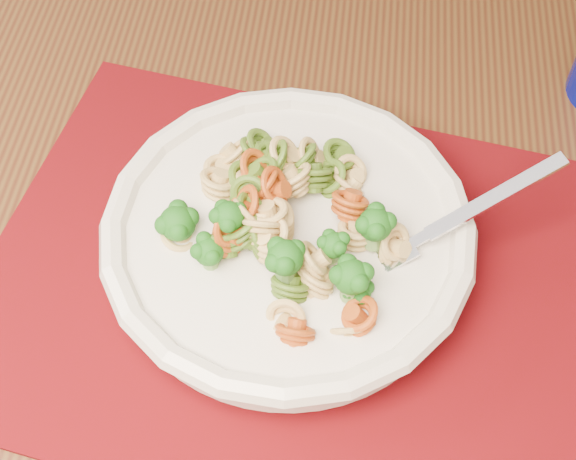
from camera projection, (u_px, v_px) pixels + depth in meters
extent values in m
cube|color=#492F14|center=(261.00, 184.00, 0.69)|extent=(1.78, 1.49, 0.04)
cube|color=#4E030D|center=(288.00, 281.00, 0.61)|extent=(0.58, 0.55, 0.00)
cylinder|color=silver|center=(288.00, 256.00, 0.62)|extent=(0.12, 0.12, 0.01)
cylinder|color=silver|center=(288.00, 241.00, 0.60)|extent=(0.26, 0.26, 0.03)
torus|color=silver|center=(288.00, 229.00, 0.59)|extent=(0.28, 0.28, 0.02)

